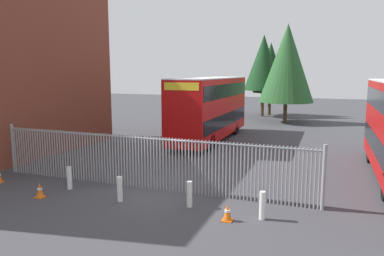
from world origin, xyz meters
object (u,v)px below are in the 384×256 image
(traffic_cone_mid_forecourt, at_px, (227,212))
(bollard_near_left, at_px, (69,178))
(traffic_cone_near_kerb, at_px, (40,190))
(bollard_near_right, at_px, (189,194))
(double_decker_bus_behind_fence_left, at_px, (210,106))
(bollard_center_front, at_px, (120,189))
(bollard_far_right, at_px, (262,206))

(traffic_cone_mid_forecourt, bearing_deg, bollard_near_left, 172.74)
(traffic_cone_near_kerb, bearing_deg, bollard_near_right, 10.84)
(double_decker_bus_behind_fence_left, xyz_separation_m, bollard_near_right, (3.34, -12.80, -1.95))
(bollard_center_front, xyz_separation_m, traffic_cone_near_kerb, (-3.12, -0.72, -0.19))
(traffic_cone_mid_forecourt, bearing_deg, double_decker_bus_behind_fence_left, 110.08)
(double_decker_bus_behind_fence_left, relative_size, traffic_cone_mid_forecourt, 18.32)
(bollard_far_right, bearing_deg, traffic_cone_mid_forecourt, -153.33)
(traffic_cone_mid_forecourt, distance_m, traffic_cone_near_kerb, 7.39)
(double_decker_bus_behind_fence_left, distance_m, traffic_cone_near_kerb, 14.28)
(bollard_near_left, relative_size, traffic_cone_near_kerb, 1.61)
(bollard_center_front, distance_m, bollard_far_right, 5.29)
(double_decker_bus_behind_fence_left, xyz_separation_m, bollard_center_front, (0.69, -13.19, -1.95))
(bollard_near_right, distance_m, traffic_cone_mid_forecourt, 1.77)
(traffic_cone_near_kerb, bearing_deg, traffic_cone_mid_forecourt, 2.92)
(bollard_near_right, height_order, traffic_cone_near_kerb, bollard_near_right)
(double_decker_bus_behind_fence_left, distance_m, bollard_center_front, 13.35)
(double_decker_bus_behind_fence_left, relative_size, bollard_center_front, 11.38)
(bollard_near_right, height_order, traffic_cone_mid_forecourt, bollard_near_right)
(bollard_center_front, height_order, traffic_cone_near_kerb, bollard_center_front)
(bollard_near_left, height_order, traffic_cone_near_kerb, bollard_near_left)
(traffic_cone_mid_forecourt, bearing_deg, bollard_center_front, 175.36)
(bollard_near_left, distance_m, bollard_center_front, 2.79)
(double_decker_bus_behind_fence_left, distance_m, bollard_near_left, 12.95)
(bollard_near_left, height_order, bollard_center_front, same)
(bollard_near_right, height_order, bollard_far_right, same)
(traffic_cone_mid_forecourt, bearing_deg, bollard_far_right, 26.67)
(bollard_center_front, height_order, bollard_near_right, same)
(bollard_near_left, distance_m, bollard_near_right, 5.39)
(double_decker_bus_behind_fence_left, height_order, traffic_cone_near_kerb, double_decker_bus_behind_fence_left)
(bollard_far_right, xyz_separation_m, traffic_cone_mid_forecourt, (-1.04, -0.52, -0.19))
(bollard_near_left, xyz_separation_m, bollard_far_right, (8.03, -0.37, 0.00))
(bollard_near_left, bearing_deg, bollard_far_right, -2.64)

